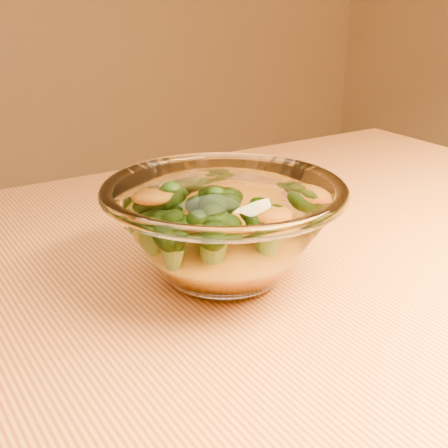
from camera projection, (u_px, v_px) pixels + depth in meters
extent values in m
cube|color=#C6853B|center=(182.00, 344.00, 0.48)|extent=(1.20, 0.80, 0.04)
cylinder|color=brown|center=(356.00, 348.00, 1.16)|extent=(0.06, 0.06, 0.71)
ellipsoid|color=white|center=(224.00, 272.00, 0.54)|extent=(0.09, 0.09, 0.02)
torus|color=white|center=(224.00, 190.00, 0.51)|extent=(0.21, 0.21, 0.01)
ellipsoid|color=orange|center=(224.00, 250.00, 0.53)|extent=(0.12, 0.12, 0.03)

